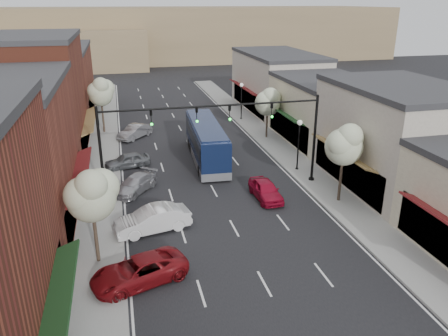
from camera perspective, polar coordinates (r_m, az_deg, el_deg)
ground at (r=26.44m, az=2.48°, el=-9.90°), size 160.00×160.00×0.00m
sidewalk_left at (r=42.49m, az=-15.58°, el=1.72°), size 2.80×73.00×0.15m
sidewalk_right at (r=44.97m, az=6.28°, el=3.45°), size 2.80×73.00×0.15m
curb_left at (r=42.45m, az=-13.70°, el=1.88°), size 0.25×73.00×0.17m
curb_right at (r=44.53m, az=4.58°, el=3.33°), size 0.25×73.00×0.17m
bldg_left_midfar at (r=43.24m, az=-24.06°, el=8.34°), size 10.14×14.10×10.90m
bldg_left_far at (r=59.02m, az=-21.43°, el=10.45°), size 10.14×18.10×8.40m
bldg_right_midnear at (r=35.64m, az=21.50°, el=3.80°), size 9.14×12.10×7.90m
bldg_right_midfar at (r=45.76m, az=12.96°, el=7.36°), size 9.14×12.10×6.40m
bldg_right_far at (r=58.25m, az=6.91°, el=11.11°), size 9.14×16.10×7.40m
hill_far at (r=112.18m, az=-10.82°, el=16.85°), size 120.00×30.00×12.00m
hill_near at (r=101.90m, az=-24.87°, el=13.81°), size 50.00×20.00×8.00m
signal_mast_right at (r=33.32m, az=8.13°, el=5.23°), size 8.22×0.46×7.00m
signal_mast_left at (r=31.07m, az=-11.59°, el=3.84°), size 8.22×0.46×7.00m
tree_right_near at (r=31.02m, az=15.55°, el=3.13°), size 2.85×2.65×5.95m
tree_right_far at (r=45.26m, az=5.80°, el=8.72°), size 2.85×2.65×5.43m
tree_left_near at (r=23.69m, az=-16.91°, el=-3.22°), size 2.85×2.65×5.69m
tree_left_far at (r=48.56m, az=-15.79°, el=9.62°), size 2.85×2.65×6.13m
lamp_post_near at (r=36.80m, az=9.76°, el=4.04°), size 0.44×0.44×4.44m
lamp_post_far at (r=52.81m, az=2.29°, el=9.49°), size 0.44×0.44×4.44m
coach_bus at (r=39.22m, az=-2.35°, el=3.55°), size 3.05×11.37×3.44m
red_hatchback at (r=31.95m, az=5.46°, el=-2.85°), size 1.77×4.12×1.39m
parked_car_a at (r=23.29m, az=-11.03°, el=-13.05°), size 5.43×3.78×1.38m
parked_car_b at (r=27.80m, az=-9.34°, el=-6.68°), size 5.01×2.64×1.57m
parked_car_c at (r=33.64m, az=-11.50°, el=-2.07°), size 4.00×4.46×1.25m
parked_car_d at (r=38.57m, az=-12.51°, el=0.95°), size 4.12×2.41×1.32m
parked_car_e at (r=46.92m, az=-11.56°, el=4.70°), size 3.94×4.22×1.41m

